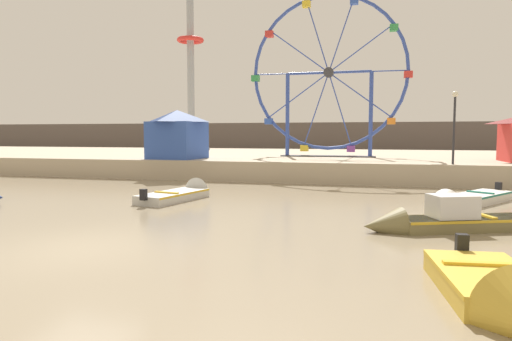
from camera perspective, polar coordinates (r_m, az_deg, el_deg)
The scene contains 11 objects.
ground_plane at distance 12.24m, azimuth -21.34°, elevation -9.16°, with size 240.00×240.00×0.00m, color gray.
quay_promenade at distance 37.78m, azimuth 3.83°, elevation 1.24°, with size 110.00×23.46×1.23m, color #B7A88E.
distant_town_skyline at distance 62.41m, azimuth 8.14°, elevation 4.00°, with size 140.00×3.00×4.40m, color #564C47.
motorboat_olive_wood at distance 14.43m, azimuth 22.29°, elevation -5.88°, with size 5.40×3.03×1.41m.
motorboat_white_red_stripe at distance 19.44m, azimuth 24.51°, elevation -3.57°, with size 4.40×5.54×1.21m.
motorboat_mustard_yellow at distance 8.54m, azimuth 28.88°, elevation -13.85°, with size 1.90×3.85×1.49m.
motorboat_pale_grey at distance 20.34m, azimuth -8.85°, elevation -2.88°, with size 2.29×4.74×1.31m.
ferris_wheel_blue_frame at distance 33.03m, azimuth 9.20°, elevation 11.79°, with size 11.32×1.20×11.48m.
drop_tower_steel_tower at distance 46.10m, azimuth -8.27°, elevation 12.19°, with size 2.80×2.80×15.88m.
carnival_booth_blue_tent at distance 30.27m, azimuth -9.93°, elevation 4.66°, with size 3.62×3.84×3.20m.
promenade_lamp_near at distance 26.26m, azimuth 23.86°, elevation 6.27°, with size 0.32×0.32×3.90m.
Camera 1 is at (7.04, -9.59, 2.85)m, focal length 31.56 mm.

